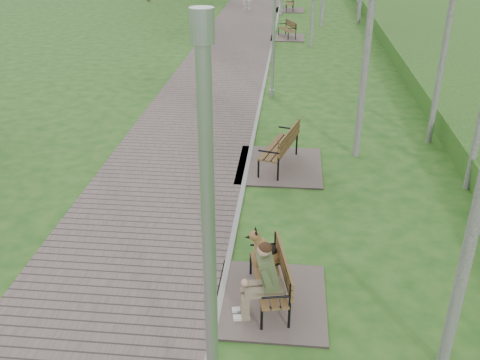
{
  "coord_description": "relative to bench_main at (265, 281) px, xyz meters",
  "views": [
    {
      "loc": [
        0.98,
        -1.22,
        5.59
      ],
      "look_at": [
        0.1,
        7.65,
        1.07
      ],
      "focal_mm": 40.0,
      "sensor_mm": 36.0,
      "label": 1
    }
  ],
  "objects": [
    {
      "name": "bench_far",
      "position": [
        -0.07,
        27.74,
        -0.23
      ],
      "size": [
        1.75,
        1.94,
        1.07
      ],
      "color": "#685A54",
      "rests_on": "ground"
    },
    {
      "name": "bench_second",
      "position": [
        0.03,
        5.06,
        -0.19
      ],
      "size": [
        2.02,
        2.24,
        1.24
      ],
      "color": "#685A54",
      "rests_on": "ground"
    },
    {
      "name": "walkway",
      "position": [
        -2.46,
        16.0,
        -0.41
      ],
      "size": [
        3.5,
        67.0,
        0.04
      ],
      "primitive_type": "cube",
      "color": "#685A54",
      "rests_on": "ground"
    },
    {
      "name": "bench_main",
      "position": [
        0.0,
        0.0,
        0.0
      ],
      "size": [
        1.75,
        1.94,
        1.53
      ],
      "color": "#685A54",
      "rests_on": "ground"
    },
    {
      "name": "bench_third",
      "position": [
        -0.06,
        19.73,
        -0.25
      ],
      "size": [
        1.62,
        1.8,
        0.99
      ],
      "color": "#685A54",
      "rests_on": "ground"
    },
    {
      "name": "lamp_post_near",
      "position": [
        -0.36,
        -3.04,
        1.91
      ],
      "size": [
        0.19,
        0.19,
        5.0
      ],
      "color": "#A1A3A9",
      "rests_on": "ground"
    },
    {
      "name": "lamp_post_second",
      "position": [
        -0.37,
        10.45,
        1.69
      ],
      "size": [
        0.18,
        0.18,
        4.53
      ],
      "color": "#A1A3A9",
      "rests_on": "ground"
    },
    {
      "name": "kerb",
      "position": [
        -0.71,
        16.0,
        -0.4
      ],
      "size": [
        0.1,
        67.0,
        0.05
      ],
      "primitive_type": "cube",
      "color": "#999993",
      "rests_on": "ground"
    }
  ]
}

